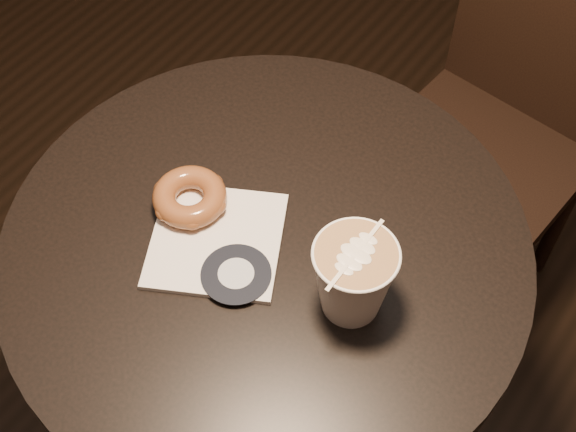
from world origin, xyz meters
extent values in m
cylinder|color=black|center=(0.00, 0.00, 0.73)|extent=(0.70, 0.70, 0.03)
cylinder|color=black|center=(0.00, 0.00, 0.37)|extent=(0.07, 0.07, 0.70)
cube|color=black|center=(0.08, 0.57, 0.41)|extent=(0.40, 0.40, 0.04)
cube|color=black|center=(0.10, 0.73, 0.68)|extent=(0.37, 0.07, 0.50)
cylinder|color=black|center=(-0.09, 0.43, 0.21)|extent=(0.03, 0.03, 0.41)
cylinder|color=black|center=(0.23, 0.40, 0.21)|extent=(0.03, 0.03, 0.41)
cylinder|color=black|center=(-0.06, 0.74, 0.21)|extent=(0.03, 0.03, 0.41)
cylinder|color=black|center=(0.26, 0.71, 0.21)|extent=(0.03, 0.03, 0.41)
cube|color=white|center=(-0.05, -0.04, 0.75)|extent=(0.23, 0.23, 0.01)
torus|color=brown|center=(-0.11, -0.01, 0.77)|extent=(0.10, 0.10, 0.03)
camera|label=1|loc=(0.36, -0.45, 1.62)|focal=50.00mm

